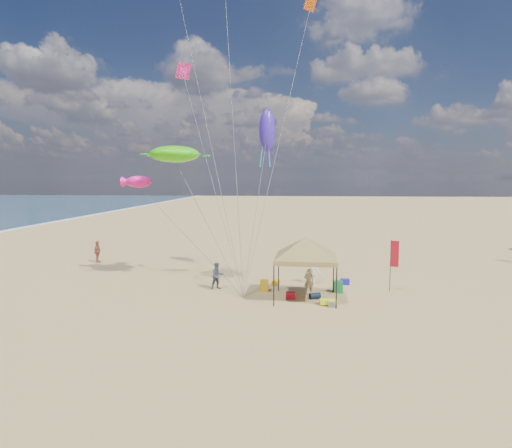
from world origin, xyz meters
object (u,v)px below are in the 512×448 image
at_px(feather_flag, 394,257).
at_px(chair_green, 338,287).
at_px(cooler_blue, 345,282).
at_px(person_near_c, 313,271).
at_px(canopy_tent, 306,239).
at_px(cooler_red, 291,295).
at_px(person_near_b, 217,276).
at_px(chair_yellow, 264,285).
at_px(person_near_a, 309,281).
at_px(person_far_a, 97,252).
at_px(beach_cart, 329,302).

xyz_separation_m(feather_flag, chair_green, (-3.30, -0.46, -1.77)).
xyz_separation_m(cooler_blue, person_near_c, (-2.06, 0.17, 0.63)).
relative_size(cooler_blue, person_near_c, 0.33).
xyz_separation_m(canopy_tent, cooler_red, (-0.83, -0.05, -3.24)).
distance_m(cooler_red, person_near_c, 4.09).
bearing_deg(chair_green, person_near_b, 179.46).
bearing_deg(cooler_blue, chair_green, -107.70).
distance_m(chair_yellow, person_near_c, 3.80).
xyz_separation_m(canopy_tent, person_near_c, (0.58, 3.74, -2.61)).
distance_m(canopy_tent, chair_green, 4.02).
xyz_separation_m(person_near_a, person_near_b, (-5.61, 0.63, 0.06)).
xyz_separation_m(feather_flag, cooler_red, (-6.14, -2.13, -1.93)).
height_order(cooler_red, cooler_blue, same).
height_order(cooler_blue, person_near_b, person_near_b).
distance_m(feather_flag, chair_green, 3.77).
bearing_deg(cooler_blue, person_far_a, 163.76).
bearing_deg(chair_green, beach_cart, -105.86).
height_order(person_near_c, person_far_a, person_far_a).
xyz_separation_m(cooler_blue, person_far_a, (-19.29, 5.62, 0.69)).
height_order(chair_green, person_near_b, person_near_b).
height_order(person_near_b, person_near_c, person_near_b).
relative_size(canopy_tent, cooler_red, 12.36).
height_order(chair_green, beach_cart, chair_green).
height_order(cooler_red, chair_green, chair_green).
xyz_separation_m(beach_cart, person_near_b, (-6.61, 2.82, 0.64)).
relative_size(canopy_tent, person_near_a, 4.29).
bearing_deg(person_near_b, cooler_blue, -20.02).
bearing_deg(beach_cart, person_near_b, 156.93).
distance_m(feather_flag, person_near_b, 10.77).
bearing_deg(chair_green, canopy_tent, -141.28).
height_order(feather_flag, person_near_a, feather_flag).
bearing_deg(canopy_tent, cooler_blue, 53.50).
height_order(person_near_a, person_near_c, person_near_c).
height_order(cooler_red, chair_yellow, chair_yellow).
relative_size(cooler_red, person_near_a, 0.35).
height_order(chair_green, person_near_a, person_near_a).
bearing_deg(person_near_b, person_near_c, -14.22).
distance_m(beach_cart, person_near_c, 4.95).
bearing_deg(cooler_red, person_near_c, 69.62).
bearing_deg(beach_cart, person_far_a, 150.04).
bearing_deg(beach_cart, chair_green, 74.14).
xyz_separation_m(canopy_tent, chair_green, (2.02, 1.62, -3.08)).
relative_size(chair_green, person_near_b, 0.42).
height_order(cooler_blue, person_near_c, person_near_c).
bearing_deg(cooler_red, person_near_b, 159.10).
bearing_deg(chair_green, cooler_blue, 72.30).
xyz_separation_m(canopy_tent, cooler_blue, (2.64, 3.56, -3.24)).
relative_size(feather_flag, cooler_blue, 5.90).
bearing_deg(chair_green, person_near_c, 124.12).
xyz_separation_m(chair_yellow, beach_cart, (3.69, -2.62, -0.15)).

